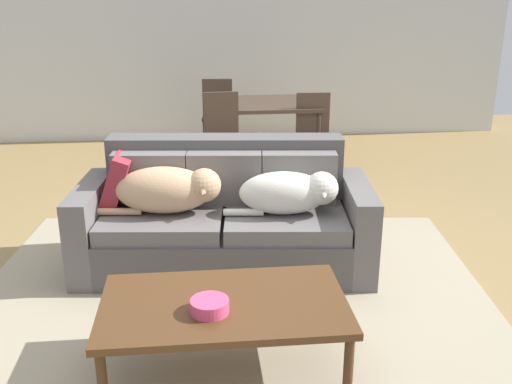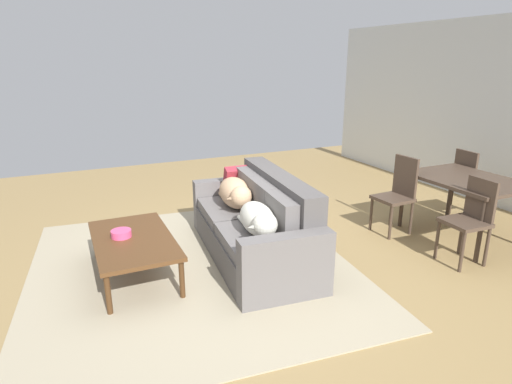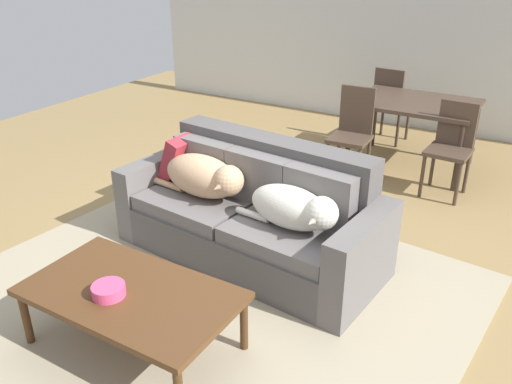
{
  "view_description": "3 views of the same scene",
  "coord_description": "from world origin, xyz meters",
  "px_view_note": "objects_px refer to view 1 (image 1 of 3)",
  "views": [
    {
      "loc": [
        -0.27,
        -3.96,
        1.97
      ],
      "look_at": [
        0.14,
        -0.02,
        0.57
      ],
      "focal_mm": 40.75,
      "sensor_mm": 36.0,
      "label": 1
    },
    {
      "loc": [
        3.86,
        -1.8,
        2.1
      ],
      "look_at": [
        -0.07,
        0.01,
        0.75
      ],
      "focal_mm": 30.01,
      "sensor_mm": 36.0,
      "label": 2
    },
    {
      "loc": [
        1.81,
        -3.14,
        2.3
      ],
      "look_at": [
        -0.11,
        0.09,
        0.52
      ],
      "focal_mm": 37.23,
      "sensor_mm": 36.0,
      "label": 3
    }
  ],
  "objects_px": {
    "dining_chair_far_left": "(218,112)",
    "dog_on_right_cushion": "(291,192)",
    "couch": "(225,219)",
    "bowl_on_coffee_table": "(210,306)",
    "throw_pillow_by_left_arm": "(118,180)",
    "dog_on_left_cushion": "(170,189)",
    "dining_chair_near_right": "(314,132)",
    "dining_table": "(261,108)",
    "dining_chair_near_left": "(222,135)",
    "coffee_table": "(224,308)"
  },
  "relations": [
    {
      "from": "bowl_on_coffee_table",
      "to": "dining_chair_far_left",
      "type": "xyz_separation_m",
      "value": [
        0.23,
        4.54,
        0.06
      ]
    },
    {
      "from": "bowl_on_coffee_table",
      "to": "throw_pillow_by_left_arm",
      "type": "bearing_deg",
      "value": 112.2
    },
    {
      "from": "dog_on_left_cushion",
      "to": "dining_chair_near_right",
      "type": "relative_size",
      "value": 0.95
    },
    {
      "from": "couch",
      "to": "throw_pillow_by_left_arm",
      "type": "bearing_deg",
      "value": 176.62
    },
    {
      "from": "bowl_on_coffee_table",
      "to": "dining_table",
      "type": "bearing_deg",
      "value": 79.89
    },
    {
      "from": "couch",
      "to": "dog_on_left_cushion",
      "type": "xyz_separation_m",
      "value": [
        -0.39,
        -0.09,
        0.28
      ]
    },
    {
      "from": "dining_chair_far_left",
      "to": "bowl_on_coffee_table",
      "type": "bearing_deg",
      "value": 91.44
    },
    {
      "from": "dining_table",
      "to": "dining_chair_far_left",
      "type": "height_order",
      "value": "dining_chair_far_left"
    },
    {
      "from": "throw_pillow_by_left_arm",
      "to": "coffee_table",
      "type": "relative_size",
      "value": 0.32
    },
    {
      "from": "dining_table",
      "to": "couch",
      "type": "bearing_deg",
      "value": -102.36
    },
    {
      "from": "couch",
      "to": "dog_on_right_cushion",
      "type": "bearing_deg",
      "value": -17.5
    },
    {
      "from": "throw_pillow_by_left_arm",
      "to": "bowl_on_coffee_table",
      "type": "height_order",
      "value": "throw_pillow_by_left_arm"
    },
    {
      "from": "coffee_table",
      "to": "dining_chair_near_right",
      "type": "bearing_deg",
      "value": 71.08
    },
    {
      "from": "couch",
      "to": "coffee_table",
      "type": "distance_m",
      "value": 1.31
    },
    {
      "from": "bowl_on_coffee_table",
      "to": "dining_chair_near_left",
      "type": "bearing_deg",
      "value": 86.12
    },
    {
      "from": "dog_on_left_cushion",
      "to": "dining_chair_near_left",
      "type": "xyz_separation_m",
      "value": [
        0.46,
        1.98,
        -0.1
      ]
    },
    {
      "from": "dog_on_right_cushion",
      "to": "dining_table",
      "type": "relative_size",
      "value": 0.64
    },
    {
      "from": "dog_on_left_cushion",
      "to": "dining_chair_near_right",
      "type": "xyz_separation_m",
      "value": [
        1.45,
        2.07,
        -0.11
      ]
    },
    {
      "from": "dining_chair_near_left",
      "to": "dining_chair_far_left",
      "type": "distance_m",
      "value": 1.24
    },
    {
      "from": "couch",
      "to": "dining_chair_near_right",
      "type": "relative_size",
      "value": 2.38
    },
    {
      "from": "dining_chair_near_left",
      "to": "dining_chair_far_left",
      "type": "xyz_separation_m",
      "value": [
        0.0,
        1.24,
        -0.01
      ]
    },
    {
      "from": "dining_chair_near_left",
      "to": "dog_on_right_cushion",
      "type": "bearing_deg",
      "value": -82.49
    },
    {
      "from": "dog_on_left_cushion",
      "to": "dining_chair_near_left",
      "type": "relative_size",
      "value": 0.91
    },
    {
      "from": "couch",
      "to": "dining_table",
      "type": "xyz_separation_m",
      "value": [
        0.55,
        2.51,
        0.33
      ]
    },
    {
      "from": "couch",
      "to": "dining_table",
      "type": "height_order",
      "value": "couch"
    },
    {
      "from": "throw_pillow_by_left_arm",
      "to": "bowl_on_coffee_table",
      "type": "relative_size",
      "value": 2.07
    },
    {
      "from": "couch",
      "to": "dining_table",
      "type": "distance_m",
      "value": 2.59
    },
    {
      "from": "coffee_table",
      "to": "dining_table",
      "type": "relative_size",
      "value": 1.03
    },
    {
      "from": "dog_on_left_cushion",
      "to": "throw_pillow_by_left_arm",
      "type": "distance_m",
      "value": 0.44
    },
    {
      "from": "dining_chair_near_left",
      "to": "dining_chair_far_left",
      "type": "relative_size",
      "value": 1.02
    },
    {
      "from": "dining_table",
      "to": "dining_chair_far_left",
      "type": "xyz_separation_m",
      "value": [
        -0.47,
        0.63,
        -0.16
      ]
    },
    {
      "from": "couch",
      "to": "dining_chair_near_right",
      "type": "height_order",
      "value": "couch"
    },
    {
      "from": "dog_on_right_cushion",
      "to": "dining_chair_near_right",
      "type": "bearing_deg",
      "value": 80.18
    },
    {
      "from": "couch",
      "to": "bowl_on_coffee_table",
      "type": "xyz_separation_m",
      "value": [
        -0.15,
        -1.41,
        0.1
      ]
    },
    {
      "from": "couch",
      "to": "bowl_on_coffee_table",
      "type": "distance_m",
      "value": 1.42
    },
    {
      "from": "dog_on_left_cushion",
      "to": "bowl_on_coffee_table",
      "type": "relative_size",
      "value": 4.42
    },
    {
      "from": "couch",
      "to": "bowl_on_coffee_table",
      "type": "height_order",
      "value": "couch"
    },
    {
      "from": "throw_pillow_by_left_arm",
      "to": "dining_chair_near_left",
      "type": "xyz_separation_m",
      "value": [
        0.85,
        1.77,
        -0.12
      ]
    },
    {
      "from": "coffee_table",
      "to": "dining_chair_far_left",
      "type": "distance_m",
      "value": 4.45
    },
    {
      "from": "dog_on_right_cushion",
      "to": "dog_on_left_cushion",
      "type": "bearing_deg",
      "value": 178.25
    },
    {
      "from": "throw_pillow_by_left_arm",
      "to": "dining_chair_near_right",
      "type": "height_order",
      "value": "dining_chair_near_right"
    },
    {
      "from": "couch",
      "to": "dining_chair_near_left",
      "type": "xyz_separation_m",
      "value": [
        0.08,
        1.89,
        0.17
      ]
    },
    {
      "from": "dining_chair_far_left",
      "to": "dog_on_left_cushion",
      "type": "bearing_deg",
      "value": 86.03
    },
    {
      "from": "bowl_on_coffee_table",
      "to": "dining_chair_far_left",
      "type": "bearing_deg",
      "value": 87.13
    },
    {
      "from": "dining_chair_far_left",
      "to": "dog_on_right_cushion",
      "type": "bearing_deg",
      "value": 100.76
    },
    {
      "from": "dining_chair_far_left",
      "to": "coffee_table",
      "type": "bearing_deg",
      "value": 92.36
    },
    {
      "from": "dog_on_right_cushion",
      "to": "throw_pillow_by_left_arm",
      "type": "bearing_deg",
      "value": 171.15
    },
    {
      "from": "dog_on_right_cushion",
      "to": "coffee_table",
      "type": "height_order",
      "value": "dog_on_right_cushion"
    },
    {
      "from": "dog_on_left_cushion",
      "to": "dog_on_right_cushion",
      "type": "relative_size",
      "value": 1.08
    },
    {
      "from": "dining_table",
      "to": "dining_chair_near_left",
      "type": "xyz_separation_m",
      "value": [
        -0.47,
        -0.62,
        -0.15
      ]
    }
  ]
}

